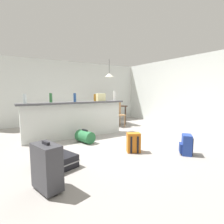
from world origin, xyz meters
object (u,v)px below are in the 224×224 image
Objects in this scene: bottle_clear at (25,99)px; grocery_bag at (100,97)px; pendant_lamp at (109,75)px; suitcase_flat_black at (56,160)px; suitcase_upright_charcoal at (47,167)px; bottle_white at (114,96)px; duffel_bag_green at (85,137)px; backpack_blue at (186,145)px; backpack_orange at (133,143)px; bottle_green at (51,98)px; bottle_amber at (95,98)px; bottle_blue at (75,98)px; dining_table at (110,108)px; dining_chair_near_partition at (118,113)px.

bottle_clear reaches higher than grocery_bag.
pendant_lamp is 0.79× the size of suitcase_flat_black.
bottle_white is at bearing 43.10° from suitcase_upright_charcoal.
duffel_bag_green is (-1.78, -1.77, -1.76)m from pendant_lamp.
backpack_blue is (2.74, -2.46, -0.93)m from bottle_clear.
backpack_orange is (-0.83, 0.70, 0.00)m from backpack_blue.
bottle_green reaches higher than suitcase_upright_charcoal.
backpack_blue reaches higher than suitcase_flat_black.
suitcase_upright_charcoal is at bearing -128.23° from bottle_amber.
bottle_clear is 3.79m from backpack_blue.
bottle_blue reaches higher than grocery_bag.
bottle_clear is at bearing 100.12° from suitcase_flat_black.
bottle_clear is 0.43× the size of duffel_bag_green.
suitcase_upright_charcoal is (-3.16, -3.65, -0.32)m from dining_table.
pendant_lamp is at bearing 49.33° from suitcase_upright_charcoal.
bottle_clear reaches higher than suitcase_flat_black.
bottle_amber reaches higher than backpack_blue.
pendant_lamp reaches higher than dining_table.
bottle_amber is at bearing 51.77° from suitcase_upright_charcoal.
duffel_bag_green is at bearing -144.58° from dining_chair_near_partition.
pendant_lamp is 4.36m from suitcase_flat_black.
dining_chair_near_partition is 2.85m from backpack_orange.
grocery_bag is (0.85, 0.12, -0.01)m from bottle_blue.
suitcase_upright_charcoal is at bearing -130.67° from pendant_lamp.
suitcase_upright_charcoal is at bearing -104.47° from bottle_green.
dining_table is (2.52, 1.17, -0.49)m from bottle_green.
backpack_orange is 0.77× the size of duffel_bag_green.
bottle_clear reaches higher than suitcase_upright_charcoal.
bottle_amber is 1.88m from dining_table.
bottle_amber is at bearing 91.37° from backpack_orange.
grocery_bag is at bearing -131.47° from dining_table.
backpack_blue is at bearing -2.15° from suitcase_upright_charcoal.
dining_chair_near_partition is (0.01, -0.51, -0.13)m from dining_table.
suitcase_upright_charcoal is (-2.56, -2.40, -0.83)m from bottle_white.
bottle_amber is 1.88m from pendant_lamp.
grocery_bag is 0.37× the size of pendant_lamp.
backpack_blue is at bearing -52.95° from duffel_bag_green.
duffel_bag_green is at bearing -45.12° from bottle_green.
suitcase_flat_black is (-2.87, -2.40, -0.41)m from dining_chair_near_partition.
grocery_bag is 1.68m from dining_table.
bottle_clear is 1.86m from bottle_amber.
suitcase_flat_black is at bearing -133.01° from duffel_bag_green.
bottle_white reaches higher than dining_table.
dining_chair_near_partition is 1.05× the size of suitcase_flat_black.
grocery_bag is 0.62× the size of backpack_blue.
backpack_orange is at bearing -55.95° from bottle_green.
bottle_white is at bearing -129.26° from dining_chair_near_partition.
bottle_green reaches higher than duffel_bag_green.
bottle_blue is 0.57× the size of backpack_orange.
grocery_bag reaches higher than dining_table.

